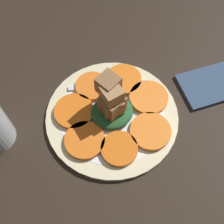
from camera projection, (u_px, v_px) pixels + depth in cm
name	position (u px, v px, depth cm)	size (l,w,h in cm)	color
table_slab	(112.00, 119.00, 57.73)	(120.00, 120.00, 2.00)	black
plate	(112.00, 116.00, 56.40)	(26.46, 26.46, 1.05)	beige
carrot_slice_0	(85.00, 140.00, 52.69)	(7.67, 7.67, 0.94)	orange
carrot_slice_1	(119.00, 149.00, 51.86)	(6.92, 6.92, 0.94)	#D56013
carrot_slice_2	(150.00, 131.00, 53.59)	(7.91, 7.91, 0.94)	orange
carrot_slice_3	(149.00, 98.00, 57.27)	(7.91, 7.91, 0.94)	orange
carrot_slice_4	(124.00, 79.00, 59.48)	(7.63, 7.63, 0.94)	orange
carrot_slice_5	(92.00, 86.00, 58.63)	(7.00, 7.00, 0.94)	orange
carrot_slice_6	(74.00, 111.00, 55.71)	(7.92, 7.92, 0.94)	orange
center_pile	(111.00, 103.00, 52.89)	(8.42, 8.36, 9.25)	#235128
fork	(111.00, 86.00, 58.96)	(16.91, 5.89, 0.40)	silver
napkin	(215.00, 84.00, 60.37)	(15.22, 9.13, 0.80)	#334766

